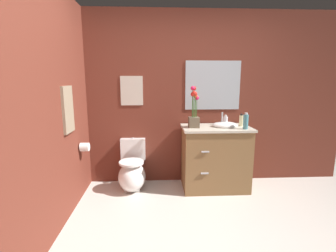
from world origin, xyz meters
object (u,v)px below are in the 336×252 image
lotion_bottle (241,120)px  toilet_paper_roll (85,147)px  hanging_towel (68,110)px  wall_mirror (213,85)px  toilet (132,172)px  vanity_cabinet (215,157)px  hand_wash_bottle (246,122)px  wall_poster (132,91)px  flower_vase (194,112)px  soap_bottle (225,121)px

lotion_bottle → toilet_paper_roll: (-2.11, -0.21, -0.29)m
hanging_towel → wall_mirror: bearing=24.0°
toilet → lotion_bottle: (1.53, 0.01, 0.73)m
toilet → toilet_paper_roll: toilet_paper_roll is taller
vanity_cabinet → hanging_towel: bearing=-164.2°
hand_wash_bottle → toilet_paper_roll: hand_wash_bottle is taller
hanging_towel → vanity_cabinet: bearing=15.8°
lotion_bottle → toilet_paper_roll: lotion_bottle is taller
lotion_bottle → toilet: bearing=-179.5°
hand_wash_bottle → wall_poster: bearing=163.0°
wall_mirror → toilet_paper_roll: size_ratio=7.27×
toilet_paper_roll → lotion_bottle: bearing=5.7°
lotion_bottle → hanging_towel: bearing=-165.7°
toilet → wall_poster: (0.00, 0.27, 1.13)m
flower_vase → soap_bottle: bearing=2.9°
soap_bottle → hand_wash_bottle: bearing=-37.9°
flower_vase → hand_wash_bottle: (0.66, -0.15, -0.11)m
toilet → flower_vase: bearing=-3.1°
vanity_cabinet → toilet_paper_roll: size_ratio=9.77×
flower_vase → wall_poster: size_ratio=1.33×
flower_vase → soap_bottle: size_ratio=3.38×
vanity_cabinet → lotion_bottle: vanity_cabinet is taller
wall_poster → hand_wash_bottle: bearing=-17.0°
vanity_cabinet → hanging_towel: (-1.81, -0.51, 0.75)m
wall_poster → toilet_paper_roll: 1.02m
vanity_cabinet → hand_wash_bottle: 0.66m
soap_bottle → lotion_bottle: (0.23, 0.04, 0.00)m
flower_vase → wall_poster: (-0.86, 0.31, 0.28)m
soap_bottle → hand_wash_bottle: (0.22, -0.17, 0.03)m
flower_vase → wall_mirror: size_ratio=0.69×
hand_wash_bottle → wall_mirror: size_ratio=0.27×
lotion_bottle → toilet_paper_roll: 2.14m
toilet → wall_mirror: size_ratio=0.86×
wall_mirror → toilet_paper_roll: bearing=-165.2°
flower_vase → soap_bottle: (0.44, 0.02, -0.13)m
flower_vase → toilet: bearing=176.9°
vanity_cabinet → lotion_bottle: bearing=6.5°
vanity_cabinet → wall_poster: bearing=166.0°
wall_poster → hanging_towel: 1.04m
toilet_paper_roll → toilet: bearing=18.7°
soap_bottle → hanging_towel: (-1.93, -0.51, 0.24)m
hand_wash_bottle → toilet_paper_roll: size_ratio=1.97×
toilet → wall_mirror: bearing=12.9°
vanity_cabinet → toilet_paper_roll: 1.78m
vanity_cabinet → wall_poster: 1.52m
toilet → flower_vase: flower_vase is taller
wall_poster → hanging_towel: size_ratio=0.80×
flower_vase → lotion_bottle: flower_vase is taller
lotion_bottle → vanity_cabinet: bearing=-173.5°
wall_mirror → lotion_bottle: bearing=-35.4°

